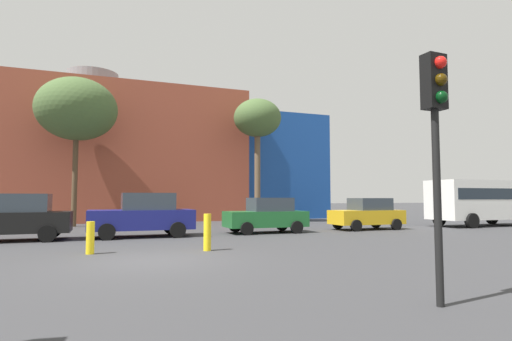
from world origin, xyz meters
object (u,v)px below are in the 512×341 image
parked_car_1 (14,217)px  bare_tree_0 (77,110)px  white_bus (482,199)px  bollard_yellow_1 (207,232)px  parked_car_3 (267,215)px  bollard_yellow_0 (90,238)px  parked_car_2 (143,215)px  bare_tree_1 (257,120)px  traffic_light_near_right (436,119)px  parked_car_4 (367,214)px

parked_car_1 → bare_tree_0: bare_tree_0 is taller
white_bus → bollard_yellow_1: 19.09m
parked_car_3 → bollard_yellow_0: parked_car_3 is taller
parked_car_2 → bollard_yellow_0: parked_car_2 is taller
parked_car_1 → bare_tree_1: 16.73m
traffic_light_near_right → bollard_yellow_1: 8.36m
bare_tree_0 → parked_car_4: bearing=-28.1°
parked_car_3 → white_bus: (14.01, -0.16, 0.78)m
parked_car_1 → bollard_yellow_0: (2.93, -5.00, -0.43)m
parked_car_2 → bare_tree_1: (8.38, 8.02, 6.21)m
parked_car_4 → bare_tree_1: bearing=-67.9°
traffic_light_near_right → bollard_yellow_1: (-1.80, 7.82, -2.36)m
bare_tree_0 → bollard_yellow_0: bearing=-84.4°
traffic_light_near_right → bollard_yellow_0: (-5.29, 8.30, -2.46)m
parked_car_2 → bollard_yellow_1: parked_car_2 is taller
parked_car_4 → bollard_yellow_0: parked_car_4 is taller
bare_tree_1 → parked_car_2: bearing=-136.3°
bollard_yellow_0 → parked_car_2: bearing=68.4°
parked_car_4 → bare_tree_0: bearing=-28.1°
bare_tree_1 → bollard_yellow_1: size_ratio=7.35×
parked_car_1 → parked_car_4: parked_car_1 is taller
white_bus → bare_tree_0: (-23.06, 8.10, 5.36)m
parked_car_3 → bollard_yellow_1: size_ratio=3.33×
bare_tree_0 → parked_car_2: bearing=-67.7°
parked_car_4 → bollard_yellow_1: size_ratio=3.29×
parked_car_2 → white_bus: 19.82m
parked_car_2 → parked_car_4: (11.63, 0.00, -0.11)m
bollard_yellow_0 → traffic_light_near_right: bearing=-57.5°
parked_car_3 → white_bus: white_bus is taller
parked_car_2 → white_bus: (19.81, -0.16, 0.68)m
parked_car_1 → parked_car_4: (16.54, -0.00, -0.09)m
parked_car_4 → traffic_light_near_right: (-8.32, -13.30, 2.11)m
traffic_light_near_right → bare_tree_0: bearing=-165.1°
bare_tree_0 → parked_car_1: bearing=-101.8°
parked_car_1 → bollard_yellow_0: size_ratio=4.38×
bollard_yellow_0 → parked_car_3: bearing=32.7°
parked_car_4 → bare_tree_1: (-3.25, 8.02, 6.33)m
bollard_yellow_0 → bare_tree_1: bearing=51.5°
traffic_light_near_right → bare_tree_1: bearing=164.3°
parked_car_2 → traffic_light_near_right: size_ratio=1.10×
bare_tree_1 → traffic_light_near_right: bearing=-103.4°
white_bus → bollard_yellow_0: 22.35m
bollard_yellow_1 → white_bus: bearing=16.2°
white_bus → traffic_light_near_right: 21.13m
parked_car_3 → traffic_light_near_right: size_ratio=0.98×
bare_tree_1 → bare_tree_0: bearing=-179.6°
parked_car_3 → parked_car_4: bearing=-180.0°
parked_car_3 → bollard_yellow_1: 6.96m
bare_tree_0 → bollard_yellow_1: (4.76, -13.42, -6.39)m
parked_car_2 → bollard_yellow_0: (-1.98, -5.00, -0.46)m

